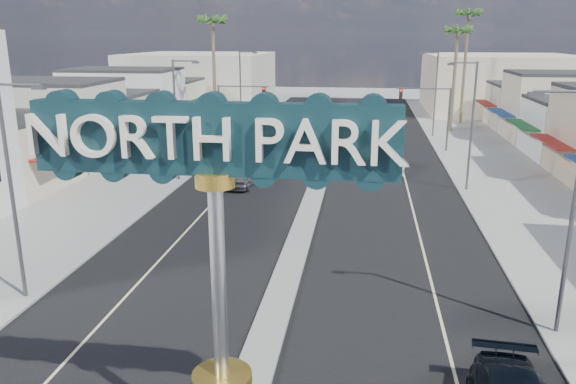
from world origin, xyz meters
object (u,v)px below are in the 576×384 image
(gateway_sign, at_px, (217,249))
(city_bus, at_px, (308,134))
(streetlight_l_near, at_px, (14,182))
(palm_left_far, at_px, (213,27))
(palm_right_mid, at_px, (458,36))
(streetlight_l_mid, at_px, (178,114))
(palm_right_far, at_px, (468,20))
(car_parked_right, at_px, (391,162))
(streetlight_r_far, at_px, (434,90))
(car_parked_left, at_px, (243,174))
(streetlight_l_far, at_px, (242,87))
(streetlight_r_near, at_px, (569,203))
(traffic_signal_right, at_px, (429,106))
(traffic_signal_left, at_px, (237,103))
(streetlight_r_mid, at_px, (470,120))

(gateway_sign, xyz_separation_m, city_bus, (-2.00, 40.67, -4.27))
(gateway_sign, distance_m, streetlight_l_near, 13.19)
(palm_left_far, height_order, palm_right_mid, palm_left_far)
(gateway_sign, xyz_separation_m, streetlight_l_mid, (-10.43, 28.02, -0.86))
(palm_right_far, bearing_deg, city_bus, -131.30)
(car_parked_right, bearing_deg, palm_right_mid, 68.79)
(streetlight_l_near, height_order, palm_right_mid, palm_right_mid)
(streetlight_l_mid, xyz_separation_m, streetlight_r_far, (20.87, 22.00, 0.00))
(streetlight_r_far, height_order, car_parked_right, streetlight_r_far)
(car_parked_left, bearing_deg, city_bus, 79.38)
(city_bus, bearing_deg, streetlight_l_far, 136.82)
(streetlight_r_near, bearing_deg, streetlight_l_mid, 136.21)
(traffic_signal_right, bearing_deg, gateway_sign, -102.33)
(car_parked_right, relative_size, city_bus, 0.42)
(streetlight_l_near, bearing_deg, car_parked_right, 57.65)
(traffic_signal_right, relative_size, car_parked_right, 1.19)
(car_parked_right, xyz_separation_m, city_bus, (-7.50, 7.50, 0.83))
(traffic_signal_right, height_order, palm_right_mid, palm_right_mid)
(streetlight_l_near, relative_size, palm_right_far, 0.64)
(streetlight_l_mid, distance_m, palm_left_far, 21.16)
(traffic_signal_left, distance_m, traffic_signal_right, 18.37)
(streetlight_l_near, bearing_deg, streetlight_l_far, 90.00)
(streetlight_l_far, bearing_deg, streetlight_l_mid, -90.00)
(palm_right_far, bearing_deg, traffic_signal_right, -107.90)
(streetlight_l_far, bearing_deg, gateway_sign, -78.22)
(streetlight_r_mid, relative_size, streetlight_r_far, 1.00)
(traffic_signal_right, relative_size, car_parked_left, 1.20)
(gateway_sign, distance_m, palm_left_far, 50.06)
(streetlight_r_far, bearing_deg, palm_left_far, -175.12)
(traffic_signal_right, bearing_deg, streetlight_l_near, -119.99)
(gateway_sign, relative_size, streetlight_r_near, 1.02)
(palm_right_far, xyz_separation_m, city_bus, (-17.00, -19.35, -10.73))
(streetlight_r_near, distance_m, car_parked_left, 25.45)
(car_parked_right, bearing_deg, traffic_signal_right, 65.95)
(streetlight_l_mid, bearing_deg, gateway_sign, -69.58)
(streetlight_l_far, relative_size, streetlight_r_mid, 1.00)
(streetlight_l_mid, bearing_deg, city_bus, 56.32)
(gateway_sign, bearing_deg, streetlight_l_near, 142.45)
(palm_left_far, bearing_deg, streetlight_r_near, -59.64)
(palm_right_far, relative_size, car_parked_left, 2.81)
(traffic_signal_left, relative_size, streetlight_l_mid, 0.67)
(traffic_signal_right, distance_m, palm_right_mid, 14.10)
(car_parked_right, bearing_deg, city_bus, 133.59)
(streetlight_l_mid, relative_size, streetlight_l_far, 1.00)
(streetlight_l_near, bearing_deg, gateway_sign, -37.55)
(streetlight_r_near, height_order, car_parked_left, streetlight_r_near)
(streetlight_r_near, distance_m, car_parked_right, 25.98)
(streetlight_l_near, relative_size, city_bus, 0.76)
(gateway_sign, bearing_deg, streetlight_r_mid, 69.58)
(streetlight_r_mid, bearing_deg, gateway_sign, -110.42)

